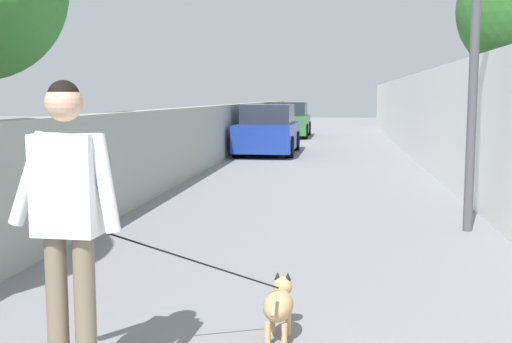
{
  "coord_description": "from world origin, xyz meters",
  "views": [
    {
      "loc": [
        -0.63,
        -0.55,
        1.78
      ],
      "look_at": [
        5.85,
        0.31,
        1.0
      ],
      "focal_mm": 44.03,
      "sensor_mm": 36.0,
      "label": 1
    }
  ],
  "objects_px": {
    "car_near": "(268,131)",
    "car_far": "(289,121)",
    "lamp_post": "(476,16)",
    "person_skateboarder": "(68,206)",
    "dog": "(278,303)"
  },
  "relations": [
    {
      "from": "lamp_post",
      "to": "person_skateboarder",
      "type": "relative_size",
      "value": 2.27
    },
    {
      "from": "dog",
      "to": "car_far",
      "type": "xyz_separation_m",
      "value": [
        23.53,
        1.79,
        0.44
      ]
    },
    {
      "from": "car_far",
      "to": "person_skateboarder",
      "type": "bearing_deg",
      "value": -178.54
    },
    {
      "from": "person_skateboarder",
      "to": "dog",
      "type": "distance_m",
      "value": 1.74
    },
    {
      "from": "person_skateboarder",
      "to": "car_far",
      "type": "distance_m",
      "value": 24.5
    },
    {
      "from": "lamp_post",
      "to": "person_skateboarder",
      "type": "distance_m",
      "value": 6.26
    },
    {
      "from": "car_near",
      "to": "dog",
      "type": "bearing_deg",
      "value": -173.26
    },
    {
      "from": "person_skateboarder",
      "to": "dog",
      "type": "relative_size",
      "value": 1.39
    },
    {
      "from": "lamp_post",
      "to": "dog",
      "type": "relative_size",
      "value": 3.16
    },
    {
      "from": "car_near",
      "to": "car_far",
      "type": "bearing_deg",
      "value": -0.0
    },
    {
      "from": "car_near",
      "to": "car_far",
      "type": "relative_size",
      "value": 1.05
    },
    {
      "from": "dog",
      "to": "car_near",
      "type": "xyz_separation_m",
      "value": [
        15.14,
        1.79,
        0.44
      ]
    },
    {
      "from": "dog",
      "to": "car_far",
      "type": "relative_size",
      "value": 0.32
    },
    {
      "from": "dog",
      "to": "car_near",
      "type": "relative_size",
      "value": 0.3
    },
    {
      "from": "dog",
      "to": "car_far",
      "type": "distance_m",
      "value": 23.61
    }
  ]
}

